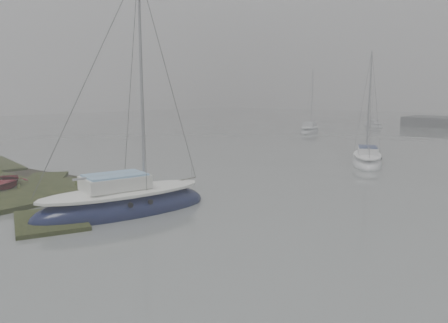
% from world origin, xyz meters
% --- Properties ---
extents(ground, '(160.00, 160.00, 0.00)m').
position_xyz_m(ground, '(0.00, 30.00, 0.00)').
color(ground, gray).
rests_on(ground, ground).
extents(sailboat_main, '(4.44, 7.95, 10.67)m').
position_xyz_m(sailboat_main, '(1.52, 2.20, 0.33)').
color(sailboat_main, '#111636').
rests_on(sailboat_main, ground).
extents(sailboat_white, '(4.14, 6.25, 8.41)m').
position_xyz_m(sailboat_white, '(4.97, 20.63, 0.26)').
color(sailboat_white, white).
rests_on(sailboat_white, ground).
extents(sailboat_far_a, '(3.49, 6.31, 8.47)m').
position_xyz_m(sailboat_far_a, '(-9.77, 40.52, 0.26)').
color(sailboat_far_a, silver).
rests_on(sailboat_far_a, ground).
extents(sailboat_far_c, '(4.54, 4.41, 6.73)m').
position_xyz_m(sailboat_far_c, '(-6.82, 54.70, 0.21)').
color(sailboat_far_c, '#AEB4B8').
rests_on(sailboat_far_c, ground).
extents(dinghy, '(3.36, 3.21, 0.57)m').
position_xyz_m(dinghy, '(-6.40, 1.00, 0.50)').
color(dinghy, maroon).
rests_on(dinghy, marsh_bank).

